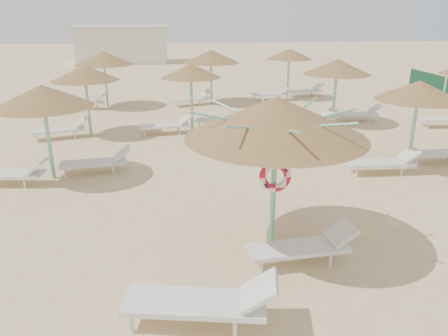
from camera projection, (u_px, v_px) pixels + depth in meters
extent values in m
plane|color=#DEC087|center=(252.00, 255.00, 8.67)|extent=(120.00, 120.00, 0.00)
cylinder|color=#72C5B1|center=(273.00, 188.00, 8.57)|extent=(0.11, 0.11, 2.59)
cone|color=olive|center=(276.00, 117.00, 8.09)|extent=(3.45, 3.45, 0.78)
cylinder|color=#72C5B1|center=(276.00, 131.00, 8.18)|extent=(0.20, 0.20, 0.12)
cylinder|color=#72C5B1|center=(318.00, 118.00, 8.19)|extent=(1.56, 0.04, 0.39)
cylinder|color=#72C5B1|center=(298.00, 112.00, 8.69)|extent=(1.13, 1.13, 0.39)
cylinder|color=#72C5B1|center=(268.00, 110.00, 8.85)|extent=(0.04, 1.56, 0.39)
cylinder|color=#72C5B1|center=(242.00, 114.00, 8.57)|extent=(1.13, 1.13, 0.39)
cylinder|color=#72C5B1|center=(234.00, 121.00, 8.02)|extent=(1.56, 0.04, 0.39)
cylinder|color=#72C5B1|center=(252.00, 128.00, 7.52)|extent=(1.13, 1.13, 0.39)
cylinder|color=#72C5B1|center=(287.00, 131.00, 7.36)|extent=(0.04, 1.56, 0.39)
cylinder|color=#72C5B1|center=(315.00, 126.00, 7.64)|extent=(1.13, 1.13, 0.39)
torus|color=red|center=(275.00, 177.00, 8.39)|extent=(0.64, 0.15, 0.64)
cylinder|color=silver|center=(132.00, 324.00, 6.52)|extent=(0.07, 0.07, 0.32)
cylinder|color=silver|center=(141.00, 300.00, 7.06)|extent=(0.07, 0.07, 0.32)
cylinder|color=silver|center=(235.00, 329.00, 6.42)|extent=(0.07, 0.07, 0.32)
cylinder|color=silver|center=(237.00, 304.00, 6.96)|extent=(0.07, 0.07, 0.32)
cube|color=silver|center=(195.00, 303.00, 6.66)|extent=(2.27, 1.09, 0.09)
cube|color=silver|center=(259.00, 291.00, 6.50)|extent=(0.67, 0.78, 0.42)
cylinder|color=silver|center=(261.00, 268.00, 7.96)|extent=(0.06, 0.06, 0.28)
cylinder|color=silver|center=(254.00, 254.00, 8.42)|extent=(0.06, 0.06, 0.28)
cylinder|color=silver|center=(331.00, 260.00, 8.22)|extent=(0.06, 0.06, 0.28)
cylinder|color=silver|center=(320.00, 247.00, 8.68)|extent=(0.06, 0.06, 0.28)
cube|color=silver|center=(298.00, 248.00, 8.28)|extent=(1.96, 0.79, 0.08)
cube|color=silver|center=(341.00, 233.00, 8.36)|extent=(0.54, 0.65, 0.37)
cylinder|color=#72C5B1|center=(49.00, 140.00, 12.25)|extent=(0.11, 0.11, 2.30)
cone|color=olive|center=(42.00, 96.00, 11.82)|extent=(2.69, 2.69, 0.61)
cylinder|color=#72C5B1|center=(44.00, 105.00, 11.91)|extent=(0.20, 0.20, 0.12)
cylinder|color=silver|center=(24.00, 184.00, 11.86)|extent=(0.06, 0.06, 0.28)
cylinder|color=silver|center=(32.00, 177.00, 12.33)|extent=(0.06, 0.06, 0.28)
cube|color=silver|center=(8.00, 174.00, 12.04)|extent=(1.96, 0.86, 0.08)
cube|color=silver|center=(37.00, 166.00, 11.94)|extent=(0.56, 0.66, 0.36)
cylinder|color=silver|center=(65.00, 174.00, 12.58)|extent=(0.06, 0.06, 0.28)
cylinder|color=silver|center=(67.00, 168.00, 13.04)|extent=(0.06, 0.06, 0.28)
cylinder|color=silver|center=(113.00, 170.00, 12.88)|extent=(0.06, 0.06, 0.28)
cylinder|color=silver|center=(113.00, 164.00, 13.34)|extent=(0.06, 0.06, 0.28)
cube|color=silver|center=(94.00, 163.00, 12.93)|extent=(1.96, 0.86, 0.08)
cube|color=silver|center=(122.00, 153.00, 13.03)|extent=(0.56, 0.66, 0.36)
cylinder|color=#72C5B1|center=(88.00, 106.00, 16.65)|extent=(0.11, 0.11, 2.30)
cone|color=olive|center=(85.00, 73.00, 16.23)|extent=(2.52, 2.52, 0.57)
cylinder|color=#72C5B1|center=(85.00, 79.00, 16.31)|extent=(0.20, 0.20, 0.12)
cylinder|color=silver|center=(36.00, 139.00, 16.00)|extent=(0.06, 0.06, 0.28)
cylinder|color=silver|center=(36.00, 135.00, 16.44)|extent=(0.06, 0.06, 0.28)
cylinder|color=silver|center=(75.00, 135.00, 16.49)|extent=(0.06, 0.06, 0.28)
cylinder|color=silver|center=(74.00, 132.00, 16.92)|extent=(0.06, 0.06, 0.28)
cube|color=silver|center=(59.00, 130.00, 16.45)|extent=(2.00, 1.11, 0.08)
cube|color=silver|center=(81.00, 122.00, 16.67)|extent=(0.63, 0.71, 0.36)
cylinder|color=#72C5B1|center=(106.00, 84.00, 21.60)|extent=(0.11, 0.11, 2.30)
cone|color=olive|center=(104.00, 58.00, 21.17)|extent=(2.87, 2.87, 0.65)
cylinder|color=#72C5B1|center=(104.00, 63.00, 21.26)|extent=(0.20, 0.20, 0.12)
cylinder|color=silver|center=(66.00, 107.00, 21.30)|extent=(0.06, 0.06, 0.28)
cylinder|color=silver|center=(71.00, 105.00, 21.77)|extent=(0.06, 0.06, 0.28)
cylinder|color=silver|center=(93.00, 107.00, 21.16)|extent=(0.06, 0.06, 0.28)
cylinder|color=silver|center=(97.00, 105.00, 21.63)|extent=(0.06, 0.06, 0.28)
cube|color=silver|center=(84.00, 102.00, 21.39)|extent=(1.99, 1.02, 0.08)
cube|color=silver|center=(100.00, 98.00, 21.22)|extent=(0.60, 0.69, 0.36)
cylinder|color=#72C5B1|center=(192.00, 102.00, 17.27)|extent=(0.11, 0.11, 2.30)
cone|color=olive|center=(191.00, 71.00, 16.85)|extent=(2.33, 2.33, 0.52)
cylinder|color=#72C5B1|center=(191.00, 77.00, 16.93)|extent=(0.20, 0.20, 0.12)
cylinder|color=silver|center=(145.00, 133.00, 16.72)|extent=(0.06, 0.06, 0.28)
cylinder|color=silver|center=(144.00, 130.00, 17.18)|extent=(0.06, 0.06, 0.28)
cylinder|color=silver|center=(180.00, 131.00, 17.01)|extent=(0.06, 0.06, 0.28)
cylinder|color=silver|center=(178.00, 128.00, 17.47)|extent=(0.06, 0.06, 0.28)
cube|color=silver|center=(165.00, 126.00, 17.06)|extent=(1.96, 0.84, 0.08)
cube|color=silver|center=(186.00, 119.00, 17.16)|extent=(0.55, 0.65, 0.36)
cylinder|color=silver|center=(199.00, 126.00, 17.78)|extent=(0.06, 0.06, 0.28)
cylinder|color=silver|center=(200.00, 123.00, 18.25)|extent=(0.06, 0.06, 0.28)
cylinder|color=silver|center=(232.00, 126.00, 17.77)|extent=(0.06, 0.06, 0.28)
cylinder|color=silver|center=(232.00, 123.00, 18.24)|extent=(0.06, 0.06, 0.28)
cube|color=silver|center=(219.00, 120.00, 17.95)|extent=(1.96, 0.84, 0.08)
cube|color=silver|center=(239.00, 114.00, 17.86)|extent=(0.55, 0.65, 0.36)
cylinder|color=#72C5B1|center=(211.00, 81.00, 22.41)|extent=(0.11, 0.11, 2.30)
cone|color=olive|center=(211.00, 56.00, 21.98)|extent=(2.86, 2.86, 0.64)
cylinder|color=#72C5B1|center=(211.00, 61.00, 22.07)|extent=(0.20, 0.20, 0.12)
cylinder|color=silver|center=(177.00, 105.00, 21.73)|extent=(0.06, 0.06, 0.28)
cylinder|color=silver|center=(174.00, 103.00, 22.16)|extent=(0.06, 0.06, 0.28)
cylinder|color=silver|center=(203.00, 103.00, 22.26)|extent=(0.06, 0.06, 0.28)
cylinder|color=silver|center=(199.00, 101.00, 22.69)|extent=(0.06, 0.06, 0.28)
cube|color=silver|center=(191.00, 99.00, 22.20)|extent=(2.00, 1.18, 0.08)
cube|color=silver|center=(206.00, 93.00, 22.45)|extent=(0.65, 0.72, 0.36)
cylinder|color=#72C5B1|center=(413.00, 131.00, 13.10)|extent=(0.11, 0.11, 2.30)
cone|color=olive|center=(419.00, 90.00, 12.68)|extent=(2.50, 2.50, 0.56)
cylinder|color=#72C5B1|center=(418.00, 98.00, 12.76)|extent=(0.20, 0.20, 0.12)
cylinder|color=silver|center=(357.00, 172.00, 12.67)|extent=(0.06, 0.06, 0.28)
cylinder|color=silver|center=(351.00, 167.00, 13.13)|extent=(0.06, 0.06, 0.28)
cylinder|color=silver|center=(402.00, 171.00, 12.76)|extent=(0.06, 0.06, 0.28)
cylinder|color=silver|center=(394.00, 166.00, 13.23)|extent=(0.06, 0.06, 0.28)
cube|color=silver|center=(381.00, 163.00, 12.90)|extent=(1.92, 0.69, 0.08)
cube|color=silver|center=(410.00, 155.00, 12.87)|extent=(0.51, 0.62, 0.36)
cylinder|color=silver|center=(417.00, 162.00, 13.50)|extent=(0.06, 0.06, 0.28)
cylinder|color=silver|center=(408.00, 157.00, 13.96)|extent=(0.06, 0.06, 0.28)
cylinder|color=silver|center=(447.00, 155.00, 14.15)|extent=(0.06, 0.06, 0.28)
cube|color=silver|center=(437.00, 153.00, 13.78)|extent=(1.92, 0.69, 0.08)
cylinder|color=#72C5B1|center=(334.00, 97.00, 18.36)|extent=(0.11, 0.11, 2.30)
cone|color=olive|center=(337.00, 67.00, 17.94)|extent=(2.77, 2.77, 0.62)
cylinder|color=#72C5B1|center=(337.00, 73.00, 18.02)|extent=(0.20, 0.20, 0.12)
cylinder|color=silver|center=(295.00, 126.00, 17.81)|extent=(0.06, 0.06, 0.28)
cylinder|color=silver|center=(290.00, 123.00, 18.27)|extent=(0.06, 0.06, 0.28)
cylinder|color=silver|center=(325.00, 124.00, 18.11)|extent=(0.06, 0.06, 0.28)
cylinder|color=silver|center=(320.00, 121.00, 18.57)|extent=(0.06, 0.06, 0.28)
cube|color=silver|center=(311.00, 119.00, 18.15)|extent=(1.96, 0.85, 0.08)
cube|color=silver|center=(330.00, 112.00, 18.26)|extent=(0.56, 0.66, 0.36)
cylinder|color=silver|center=(337.00, 119.00, 18.88)|extent=(0.06, 0.06, 0.28)
cylinder|color=silver|center=(335.00, 116.00, 19.35)|extent=(0.06, 0.06, 0.28)
cylinder|color=silver|center=(369.00, 119.00, 18.86)|extent=(0.06, 0.06, 0.28)
cylinder|color=silver|center=(365.00, 117.00, 19.33)|extent=(0.06, 0.06, 0.28)
cube|color=silver|center=(355.00, 114.00, 19.04)|extent=(1.96, 0.85, 0.08)
cube|color=silver|center=(375.00, 108.00, 18.95)|extent=(0.56, 0.66, 0.36)
cylinder|color=#72C5B1|center=(288.00, 77.00, 23.72)|extent=(0.11, 0.11, 2.30)
cone|color=olive|center=(289.00, 54.00, 23.30)|extent=(2.46, 2.46, 0.55)
cylinder|color=#72C5B1|center=(289.00, 58.00, 23.38)|extent=(0.20, 0.20, 0.12)
cylinder|color=silver|center=(254.00, 98.00, 23.42)|extent=(0.06, 0.06, 0.28)
cylinder|color=silver|center=(254.00, 96.00, 23.88)|extent=(0.06, 0.06, 0.28)
cylinder|color=silver|center=(279.00, 98.00, 23.30)|extent=(0.06, 0.06, 0.28)
cylinder|color=silver|center=(279.00, 97.00, 23.76)|extent=(0.06, 0.06, 0.28)
cube|color=silver|center=(269.00, 94.00, 23.52)|extent=(1.99, 1.00, 0.08)
cube|color=silver|center=(285.00, 90.00, 23.36)|extent=(0.60, 0.69, 0.36)
cylinder|color=silver|center=(294.00, 96.00, 24.01)|extent=(0.06, 0.06, 0.28)
cylinder|color=silver|center=(290.00, 94.00, 24.45)|extent=(0.06, 0.06, 0.28)
cylinder|color=silver|center=(316.00, 94.00, 24.40)|extent=(0.06, 0.06, 0.28)
cylinder|color=silver|center=(312.00, 93.00, 24.85)|extent=(0.06, 0.06, 0.28)
cube|color=silver|center=(305.00, 91.00, 24.40)|extent=(1.99, 1.00, 0.08)
cube|color=silver|center=(319.00, 86.00, 24.57)|extent=(0.60, 0.69, 0.36)
cylinder|color=silver|center=(428.00, 125.00, 17.85)|extent=(0.06, 0.06, 0.28)
cylinder|color=silver|center=(423.00, 122.00, 18.32)|extent=(0.06, 0.06, 0.28)
cube|color=silver|center=(446.00, 120.00, 18.01)|extent=(1.97, 0.88, 0.08)
cube|color=silver|center=(123.00, 46.00, 40.23)|extent=(8.00, 4.00, 3.00)
cube|color=beige|center=(122.00, 27.00, 39.67)|extent=(8.40, 4.40, 0.25)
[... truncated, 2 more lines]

